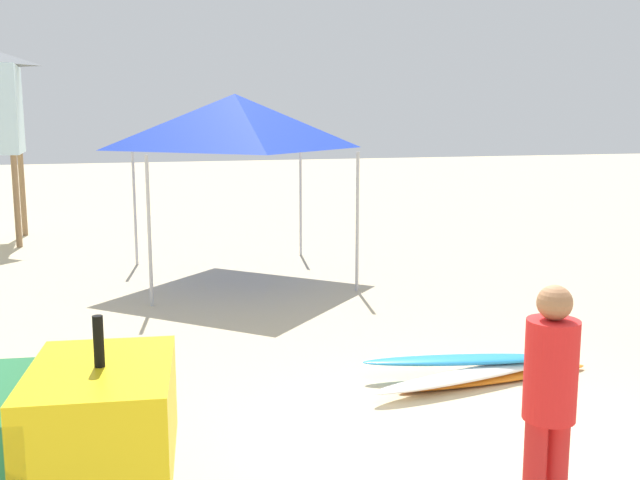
% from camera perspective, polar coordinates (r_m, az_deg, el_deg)
% --- Properties ---
extents(ground, '(80.00, 80.00, 0.00)m').
position_cam_1_polar(ground, '(5.86, 11.22, -17.08)').
color(ground, beige).
extents(surfboard_pile, '(2.51, 0.90, 0.24)m').
position_cam_1_polar(surfboard_pile, '(7.56, 12.13, -9.90)').
color(surfboard_pile, orange).
rests_on(surfboard_pile, ground).
extents(lifeguard_near_center, '(0.32, 0.32, 1.62)m').
position_cam_1_polar(lifeguard_near_center, '(4.76, 17.44, -11.55)').
color(lifeguard_near_center, red).
rests_on(lifeguard_near_center, ground).
extents(popup_canopy, '(3.11, 3.11, 2.98)m').
position_cam_1_polar(popup_canopy, '(11.94, -6.62, 9.14)').
color(popup_canopy, '#B2B2B7').
rests_on(popup_canopy, ground).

